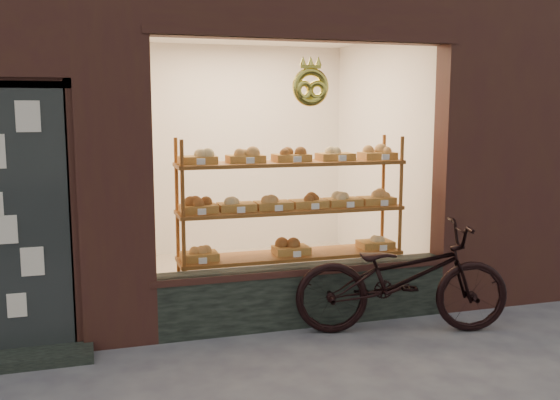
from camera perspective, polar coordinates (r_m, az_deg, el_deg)
name	(u,v)px	position (r m, az deg, el deg)	size (l,w,h in m)	color
display_shelf	(291,220)	(6.03, 1.03, -1.85)	(2.20, 0.45, 1.70)	brown
bicycle	(402,278)	(5.63, 11.09, -6.98)	(0.66, 1.88, 0.99)	black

